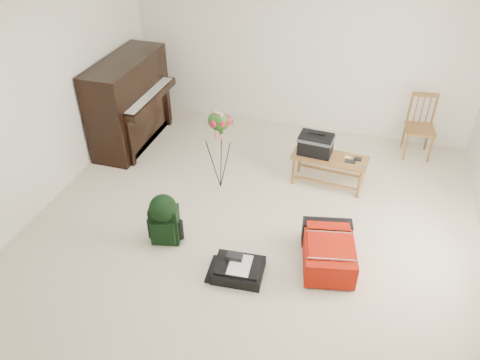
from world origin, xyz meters
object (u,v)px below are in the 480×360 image
(green_backpack, at_px, (164,217))
(bench, at_px, (320,149))
(black_duffel, at_px, (238,269))
(flower_stand, at_px, (220,151))
(red_suitcase, at_px, (329,248))
(piano, at_px, (130,104))
(dining_chair, at_px, (420,127))

(green_backpack, bearing_deg, bench, 35.46)
(bench, bearing_deg, black_duffel, -100.90)
(flower_stand, bearing_deg, red_suitcase, -10.65)
(flower_stand, bearing_deg, green_backpack, -81.39)
(piano, bearing_deg, dining_chair, 11.84)
(bench, xyz_separation_m, green_backpack, (-1.41, -1.60, -0.17))
(dining_chair, xyz_separation_m, black_duffel, (-1.71, -2.95, -0.35))
(red_suitcase, bearing_deg, bench, 92.01)
(bench, distance_m, black_duffel, 1.96)
(green_backpack, bearing_deg, black_duffel, -28.53)
(piano, xyz_separation_m, bench, (2.75, -0.27, -0.09))
(piano, bearing_deg, red_suitcase, -28.01)
(green_backpack, bearing_deg, piano, 112.56)
(piano, relative_size, bench, 1.57)
(piano, bearing_deg, flower_stand, -24.69)
(dining_chair, distance_m, flower_stand, 2.85)
(red_suitcase, distance_m, flower_stand, 1.80)
(bench, bearing_deg, green_backpack, -127.25)
(red_suitcase, distance_m, green_backpack, 1.77)
(piano, bearing_deg, bench, -5.63)
(piano, bearing_deg, green_backpack, -54.24)
(red_suitcase, relative_size, flower_stand, 0.77)
(bench, xyz_separation_m, dining_chair, (1.22, 1.10, -0.08))
(piano, distance_m, green_backpack, 2.32)
(flower_stand, bearing_deg, dining_chair, 53.92)
(dining_chair, bearing_deg, flower_stand, -153.20)
(green_backpack, bearing_deg, flower_stand, 64.77)
(piano, xyz_separation_m, flower_stand, (1.59, -0.73, -0.06))
(black_duffel, xyz_separation_m, green_backpack, (-0.91, 0.25, 0.26))
(dining_chair, bearing_deg, piano, -174.64)
(bench, distance_m, dining_chair, 1.64)
(bench, bearing_deg, dining_chair, 46.28)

